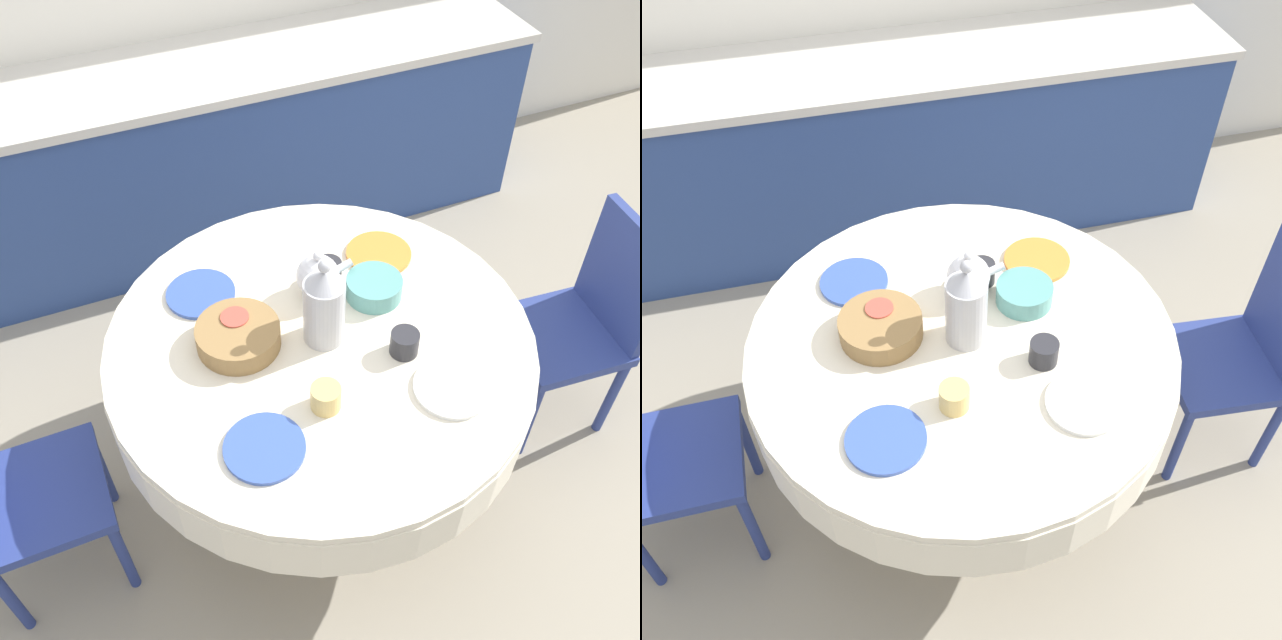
# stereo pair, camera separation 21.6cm
# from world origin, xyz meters

# --- Properties ---
(ground_plane) EXTENTS (12.00, 12.00, 0.00)m
(ground_plane) POSITION_xyz_m (0.00, 0.00, 0.00)
(ground_plane) COLOR #9E937F
(kitchen_counter) EXTENTS (3.24, 0.64, 0.90)m
(kitchen_counter) POSITION_xyz_m (0.00, 1.53, 0.45)
(kitchen_counter) COLOR #2D4784
(kitchen_counter) RESTS_ON ground_plane
(dining_table) EXTENTS (1.35, 1.35, 0.75)m
(dining_table) POSITION_xyz_m (0.00, 0.00, 0.62)
(dining_table) COLOR tan
(dining_table) RESTS_ON ground_plane
(chair_left) EXTENTS (0.43, 0.43, 0.90)m
(chair_left) POSITION_xyz_m (1.01, -0.09, 0.50)
(chair_left) COLOR navy
(chair_left) RESTS_ON ground_plane
(chair_right) EXTENTS (0.40, 0.40, 0.90)m
(chair_right) POSITION_xyz_m (-1.02, -0.01, 0.50)
(chair_right) COLOR navy
(chair_right) RESTS_ON ground_plane
(plate_near_left) EXTENTS (0.23, 0.23, 0.01)m
(plate_near_left) POSITION_xyz_m (-0.30, -0.32, 0.75)
(plate_near_left) COLOR #3856AD
(plate_near_left) RESTS_ON dining_table
(cup_near_left) EXTENTS (0.09, 0.09, 0.08)m
(cup_near_left) POSITION_xyz_m (-0.09, -0.25, 0.79)
(cup_near_left) COLOR #DBB766
(cup_near_left) RESTS_ON dining_table
(plate_near_right) EXTENTS (0.23, 0.23, 0.01)m
(plate_near_right) POSITION_xyz_m (0.28, -0.33, 0.75)
(plate_near_right) COLOR white
(plate_near_right) RESTS_ON dining_table
(cup_near_right) EXTENTS (0.09, 0.09, 0.08)m
(cup_near_right) POSITION_xyz_m (0.21, -0.15, 0.79)
(cup_near_right) COLOR #28282D
(cup_near_right) RESTS_ON dining_table
(plate_far_left) EXTENTS (0.23, 0.23, 0.01)m
(plate_far_left) POSITION_xyz_m (-0.29, 0.32, 0.75)
(plate_far_left) COLOR #3856AD
(plate_far_left) RESTS_ON dining_table
(cup_far_left) EXTENTS (0.09, 0.09, 0.08)m
(cup_far_left) POSITION_xyz_m (-0.23, 0.12, 0.79)
(cup_far_left) COLOR #CC4C3D
(cup_far_left) RESTS_ON dining_table
(plate_far_right) EXTENTS (0.23, 0.23, 0.01)m
(plate_far_right) POSITION_xyz_m (0.34, 0.28, 0.75)
(plate_far_right) COLOR orange
(plate_far_right) RESTS_ON dining_table
(cup_far_right) EXTENTS (0.09, 0.09, 0.08)m
(cup_far_right) POSITION_xyz_m (0.13, 0.23, 0.79)
(cup_far_right) COLOR #28282D
(cup_far_right) RESTS_ON dining_table
(coffee_carafe) EXTENTS (0.13, 0.13, 0.32)m
(coffee_carafe) POSITION_xyz_m (0.01, 0.00, 0.88)
(coffee_carafe) COLOR #B2B2B7
(coffee_carafe) RESTS_ON dining_table
(teapot) EXTENTS (0.19, 0.14, 0.18)m
(teapot) POSITION_xyz_m (0.07, 0.18, 0.83)
(teapot) COLOR white
(teapot) RESTS_ON dining_table
(bread_basket) EXTENTS (0.26, 0.26, 0.07)m
(bread_basket) POSITION_xyz_m (-0.24, 0.07, 0.78)
(bread_basket) COLOR olive
(bread_basket) RESTS_ON dining_table
(fruit_bowl) EXTENTS (0.18, 0.18, 0.07)m
(fruit_bowl) POSITION_xyz_m (0.23, 0.10, 0.78)
(fruit_bowl) COLOR #569993
(fruit_bowl) RESTS_ON dining_table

